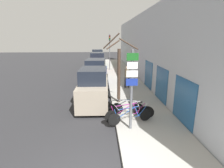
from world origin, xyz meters
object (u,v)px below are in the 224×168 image
street_tree (119,72)px  parked_car_1 (96,73)px  parked_car_2 (97,63)px  signpost (131,87)px  bicycle_2 (132,109)px  traffic_light (110,47)px  bicycle_1 (128,113)px  pedestrian_near (127,75)px  parked_car_3 (97,59)px  parked_car_0 (94,88)px  bicycle_3 (124,108)px  bicycle_0 (130,116)px

street_tree → parked_car_1: bearing=105.9°
parked_car_2 → street_tree: bearing=-81.9°
signpost → bicycle_2: size_ratio=1.67×
traffic_light → bicycle_1: bearing=-89.3°
parked_car_2 → parked_car_1: bearing=-90.1°
parked_car_1 → parked_car_2: parked_car_2 is taller
pedestrian_near → street_tree: 3.66m
signpost → street_tree: street_tree is taller
parked_car_1 → bicycle_2: bearing=-70.8°
bicycle_1 → traffic_light: 14.97m
bicycle_1 → parked_car_3: bearing=-8.0°
signpost → traffic_light: 15.58m
parked_car_0 → parked_car_2: size_ratio=1.05×
bicycle_2 → parked_car_2: 13.49m
pedestrian_near → bicycle_1: bearing=-111.7°
bicycle_3 → parked_car_2: 13.25m
bicycle_3 → street_tree: size_ratio=0.50×
parked_car_1 → parked_car_3: parked_car_3 is taller
bicycle_1 → signpost: bearing=164.7°
parked_car_3 → street_tree: (1.64, -16.44, 1.02)m
parked_car_2 → parked_car_3: parked_car_3 is taller
signpost → bicycle_0: size_ratio=1.64×
bicycle_1 → traffic_light: (-0.17, 14.75, 2.50)m
street_tree → parked_car_0: bearing=178.8°
signpost → bicycle_3: size_ratio=1.65×
bicycle_1 → street_tree: 3.13m
bicycle_0 → bicycle_3: size_ratio=1.01×
parked_car_2 → pedestrian_near: 8.22m
parked_car_3 → pedestrian_near: 13.33m
parked_car_0 → signpost: bearing=-61.4°
bicycle_1 → parked_car_2: 13.99m
parked_car_2 → bicycle_1: bearing=-82.5°
bicycle_0 → bicycle_1: size_ratio=0.92×
bicycle_0 → parked_car_3: bearing=-8.4°
bicycle_3 → pedestrian_near: size_ratio=1.20×
bicycle_0 → parked_car_1: 8.67m
bicycle_2 → traffic_light: size_ratio=0.47×
parked_car_1 → parked_car_3: (-0.08, 10.94, 0.09)m
parked_car_3 → traffic_light: (1.69, -4.37, 1.92)m
parked_car_2 → bicycle_3: bearing=-82.7°
signpost → bicycle_1: 1.75m
bicycle_1 → bicycle_3: bicycle_1 is taller
bicycle_0 → traffic_light: traffic_light is taller
bicycle_0 → bicycle_2: 0.85m
bicycle_1 → bicycle_2: size_ratio=1.11×
pedestrian_near → parked_car_1: bearing=126.9°
parked_car_1 → pedestrian_near: size_ratio=2.62×
parked_car_2 → parked_car_3: size_ratio=0.98×
parked_car_1 → pedestrian_near: (2.61, -2.12, 0.16)m
bicycle_2 → pedestrian_near: size_ratio=1.18×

